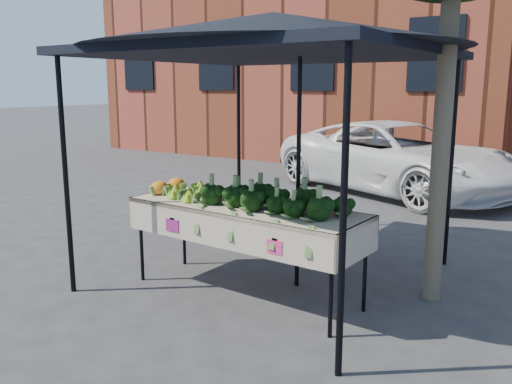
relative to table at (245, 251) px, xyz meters
name	(u,v)px	position (x,y,z in m)	size (l,w,h in m)	color
ground	(250,292)	(0.01, 0.07, -0.45)	(90.00, 90.00, 0.00)	#323235
table	(245,251)	(0.00, 0.00, 0.00)	(2.44, 0.92, 0.90)	beige
canopy	(273,151)	(-0.04, 0.58, 0.92)	(3.16, 3.16, 2.74)	black
broccoli_heap	(275,196)	(0.32, 0.03, 0.58)	(1.47, 0.57, 0.26)	black
romanesco_cluster	(193,188)	(-0.67, 0.04, 0.55)	(0.43, 0.57, 0.20)	#7FA527
cauliflower_pair	(168,185)	(-1.04, 0.07, 0.54)	(0.23, 0.43, 0.18)	orange
vehicle	(402,63)	(-0.50, 5.87, 2.00)	(2.26, 1.36, 4.89)	white
street_tree	(448,41)	(1.56, 0.92, 1.96)	(2.45, 2.45, 4.83)	#1E4C14
building_left	(330,7)	(-4.99, 12.07, 4.05)	(12.00, 8.00, 9.00)	brown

